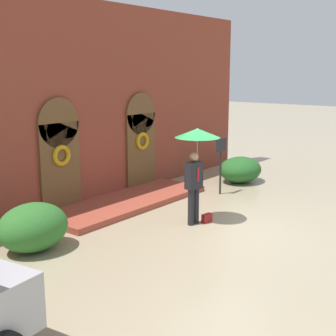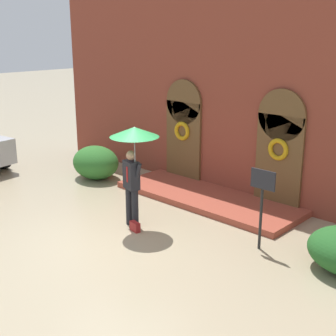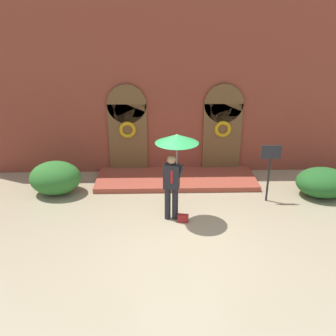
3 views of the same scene
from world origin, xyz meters
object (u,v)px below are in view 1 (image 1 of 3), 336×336
at_px(shrub_left, 33,227).
at_px(shrub_right, 240,170).
at_px(handbag, 207,218).
at_px(sign_post, 221,157).
at_px(person_with_umbrella, 196,147).

bearing_deg(shrub_left, shrub_right, -2.63).
height_order(handbag, shrub_left, shrub_left).
distance_m(shrub_left, shrub_right, 8.10).
distance_m(handbag, sign_post, 2.99).
height_order(person_with_umbrella, shrub_left, person_with_umbrella).
bearing_deg(shrub_right, handbag, -160.88).
height_order(person_with_umbrella, handbag, person_with_umbrella).
relative_size(handbag, shrub_right, 0.17).
height_order(sign_post, shrub_right, sign_post).
distance_m(person_with_umbrella, shrub_right, 4.93).
height_order(sign_post, shrub_left, sign_post).
bearing_deg(person_with_umbrella, sign_post, 19.82).
bearing_deg(handbag, shrub_left, 163.63).
xyz_separation_m(handbag, sign_post, (2.54, 1.19, 1.05)).
relative_size(person_with_umbrella, handbag, 8.44).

